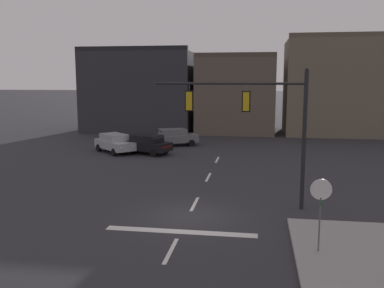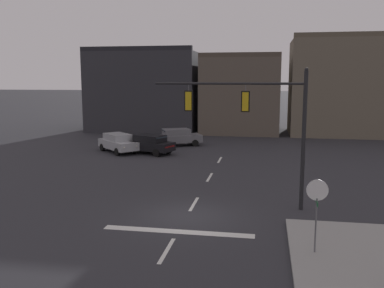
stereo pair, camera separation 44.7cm
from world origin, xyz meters
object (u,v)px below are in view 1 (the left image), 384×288
object	(u,v)px
signal_mast_near_side	(260,116)
car_lot_farside	(174,137)
stop_sign	(321,198)
car_lot_middle	(146,144)
car_lot_nearside	(115,143)

from	to	relation	value
signal_mast_near_side	car_lot_farside	distance (m)	20.24
signal_mast_near_side	stop_sign	xyz separation A→B (m)	(2.19, -5.61, -2.40)
car_lot_middle	car_lot_farside	distance (m)	4.83
car_lot_middle	car_lot_farside	world-z (taller)	same
signal_mast_near_side	stop_sign	bearing A→B (deg)	-68.70
car_lot_nearside	car_lot_farside	xyz separation A→B (m)	(4.32, 4.38, 0.00)
car_lot_nearside	car_lot_middle	bearing A→B (deg)	-4.22
stop_sign	car_lot_nearside	bearing A→B (deg)	126.53
car_lot_farside	car_lot_nearside	bearing A→B (deg)	-134.57
stop_sign	car_lot_farside	bearing A→B (deg)	112.96
car_lot_middle	signal_mast_near_side	bearing A→B (deg)	-55.41
signal_mast_near_side	stop_sign	size ratio (longest dim) A/B	2.61
stop_sign	car_lot_farside	distance (m)	25.95
stop_sign	car_lot_middle	bearing A→B (deg)	121.06
car_lot_nearside	stop_sign	bearing A→B (deg)	-53.47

